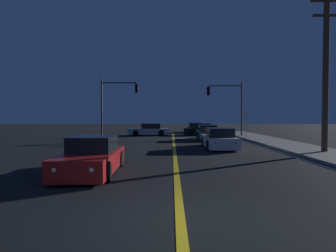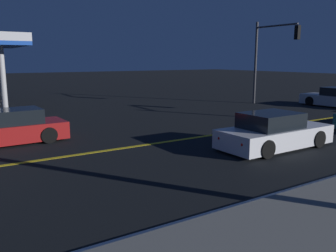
{
  "view_description": "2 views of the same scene",
  "coord_description": "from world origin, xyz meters",
  "px_view_note": "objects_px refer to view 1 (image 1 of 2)",
  "views": [
    {
      "loc": [
        -0.18,
        -5.3,
        2.04
      ],
      "look_at": [
        -0.48,
        17.9,
        1.3
      ],
      "focal_mm": 29.43,
      "sensor_mm": 36.0,
      "label": 1
    },
    {
      "loc": [
        11.67,
        2.66,
        3.25
      ],
      "look_at": [
        0.71,
        9.65,
        0.8
      ],
      "focal_mm": 37.88,
      "sensor_mm": 36.0,
      "label": 2
    }
  ],
  "objects_px": {
    "street_sign_corner": "(246,121)",
    "car_distant_tail_silver": "(149,130)",
    "car_mid_block_charcoal": "(195,128)",
    "traffic_signal_near_right": "(229,100)",
    "car_parked_curb_teal": "(207,133)",
    "car_following_oncoming_white": "(219,139)",
    "traffic_signal_far_left": "(115,99)",
    "car_side_waiting_red": "(92,157)",
    "utility_pole_right": "(326,69)",
    "car_lead_oncoming_black": "(203,130)"
  },
  "relations": [
    {
      "from": "car_parked_curb_teal",
      "to": "traffic_signal_near_right",
      "type": "height_order",
      "value": "traffic_signal_near_right"
    },
    {
      "from": "car_parked_curb_teal",
      "to": "street_sign_corner",
      "type": "relative_size",
      "value": 1.71
    },
    {
      "from": "car_mid_block_charcoal",
      "to": "traffic_signal_near_right",
      "type": "xyz_separation_m",
      "value": [
        2.93,
        -8.14,
        3.24
      ]
    },
    {
      "from": "utility_pole_right",
      "to": "traffic_signal_near_right",
      "type": "bearing_deg",
      "value": 100.04
    },
    {
      "from": "utility_pole_right",
      "to": "street_sign_corner",
      "type": "distance_m",
      "value": 11.39
    },
    {
      "from": "car_distant_tail_silver",
      "to": "street_sign_corner",
      "type": "height_order",
      "value": "street_sign_corner"
    },
    {
      "from": "car_lead_oncoming_black",
      "to": "car_side_waiting_red",
      "type": "xyz_separation_m",
      "value": [
        -6.57,
        -21.76,
        -0.0
      ]
    },
    {
      "from": "traffic_signal_near_right",
      "to": "car_distant_tail_silver",
      "type": "bearing_deg",
      "value": -12.71
    },
    {
      "from": "car_following_oncoming_white",
      "to": "street_sign_corner",
      "type": "xyz_separation_m",
      "value": [
        3.97,
        8.08,
        1.15
      ]
    },
    {
      "from": "car_mid_block_charcoal",
      "to": "car_parked_curb_teal",
      "type": "height_order",
      "value": "same"
    },
    {
      "from": "car_lead_oncoming_black",
      "to": "utility_pole_right",
      "type": "relative_size",
      "value": 0.52
    },
    {
      "from": "car_distant_tail_silver",
      "to": "traffic_signal_far_left",
      "type": "xyz_separation_m",
      "value": [
        -3.21,
        -3.34,
        3.34
      ]
    },
    {
      "from": "car_following_oncoming_white",
      "to": "traffic_signal_near_right",
      "type": "bearing_deg",
      "value": 74.51
    },
    {
      "from": "street_sign_corner",
      "to": "utility_pole_right",
      "type": "bearing_deg",
      "value": -82.69
    },
    {
      "from": "utility_pole_right",
      "to": "street_sign_corner",
      "type": "bearing_deg",
      "value": 97.31
    },
    {
      "from": "car_lead_oncoming_black",
      "to": "traffic_signal_near_right",
      "type": "relative_size",
      "value": 0.82
    },
    {
      "from": "car_mid_block_charcoal",
      "to": "traffic_signal_near_right",
      "type": "relative_size",
      "value": 0.75
    },
    {
      "from": "car_following_oncoming_white",
      "to": "car_distant_tail_silver",
      "type": "bearing_deg",
      "value": 113.42
    },
    {
      "from": "car_parked_curb_teal",
      "to": "car_side_waiting_red",
      "type": "bearing_deg",
      "value": -110.76
    },
    {
      "from": "car_side_waiting_red",
      "to": "traffic_signal_near_right",
      "type": "height_order",
      "value": "traffic_signal_near_right"
    },
    {
      "from": "car_parked_curb_teal",
      "to": "traffic_signal_near_right",
      "type": "distance_m",
      "value": 5.81
    },
    {
      "from": "traffic_signal_near_right",
      "to": "street_sign_corner",
      "type": "bearing_deg",
      "value": 110.18
    },
    {
      "from": "car_distant_tail_silver",
      "to": "traffic_signal_near_right",
      "type": "distance_m",
      "value": 9.38
    },
    {
      "from": "car_mid_block_charcoal",
      "to": "traffic_signal_far_left",
      "type": "distance_m",
      "value": 13.45
    },
    {
      "from": "car_parked_curb_teal",
      "to": "car_side_waiting_red",
      "type": "xyz_separation_m",
      "value": [
        -6.16,
        -15.12,
        0.0
      ]
    },
    {
      "from": "car_mid_block_charcoal",
      "to": "car_following_oncoming_white",
      "type": "bearing_deg",
      "value": -90.75
    },
    {
      "from": "car_side_waiting_red",
      "to": "traffic_signal_far_left",
      "type": "distance_m",
      "value": 18.17
    },
    {
      "from": "street_sign_corner",
      "to": "car_distant_tail_silver",
      "type": "bearing_deg",
      "value": 153.77
    },
    {
      "from": "car_distant_tail_silver",
      "to": "street_sign_corner",
      "type": "distance_m",
      "value": 10.78
    },
    {
      "from": "car_distant_tail_silver",
      "to": "traffic_signal_near_right",
      "type": "bearing_deg",
      "value": -105.32
    },
    {
      "from": "car_side_waiting_red",
      "to": "traffic_signal_far_left",
      "type": "relative_size",
      "value": 0.75
    },
    {
      "from": "car_parked_curb_teal",
      "to": "utility_pole_right",
      "type": "height_order",
      "value": "utility_pole_right"
    },
    {
      "from": "car_following_oncoming_white",
      "to": "traffic_signal_far_left",
      "type": "height_order",
      "value": "traffic_signal_far_left"
    },
    {
      "from": "utility_pole_right",
      "to": "car_side_waiting_red",
      "type": "bearing_deg",
      "value": -154.99
    },
    {
      "from": "car_side_waiting_red",
      "to": "traffic_signal_near_right",
      "type": "xyz_separation_m",
      "value": [
        8.97,
        19.04,
        3.24
      ]
    },
    {
      "from": "traffic_signal_near_right",
      "to": "utility_pole_right",
      "type": "distance_m",
      "value": 13.96
    },
    {
      "from": "traffic_signal_near_right",
      "to": "utility_pole_right",
      "type": "relative_size",
      "value": 0.64
    },
    {
      "from": "car_parked_curb_teal",
      "to": "car_side_waiting_red",
      "type": "distance_m",
      "value": 16.33
    },
    {
      "from": "car_side_waiting_red",
      "to": "street_sign_corner",
      "type": "height_order",
      "value": "street_sign_corner"
    },
    {
      "from": "car_distant_tail_silver",
      "to": "utility_pole_right",
      "type": "xyz_separation_m",
      "value": [
        11.02,
        -15.66,
        4.09
      ]
    },
    {
      "from": "car_mid_block_charcoal",
      "to": "car_side_waiting_red",
      "type": "relative_size",
      "value": 0.98
    },
    {
      "from": "car_parked_curb_teal",
      "to": "street_sign_corner",
      "type": "height_order",
      "value": "street_sign_corner"
    },
    {
      "from": "car_mid_block_charcoal",
      "to": "traffic_signal_far_left",
      "type": "xyz_separation_m",
      "value": [
        -8.87,
        -9.54,
        3.34
      ]
    },
    {
      "from": "car_side_waiting_red",
      "to": "traffic_signal_far_left",
      "type": "height_order",
      "value": "traffic_signal_far_left"
    },
    {
      "from": "car_distant_tail_silver",
      "to": "car_side_waiting_red",
      "type": "distance_m",
      "value": 20.98
    },
    {
      "from": "car_mid_block_charcoal",
      "to": "car_lead_oncoming_black",
      "type": "bearing_deg",
      "value": -85.16
    },
    {
      "from": "car_distant_tail_silver",
      "to": "car_parked_curb_teal",
      "type": "bearing_deg",
      "value": -137.99
    },
    {
      "from": "car_distant_tail_silver",
      "to": "street_sign_corner",
      "type": "relative_size",
      "value": 1.78
    },
    {
      "from": "car_parked_curb_teal",
      "to": "street_sign_corner",
      "type": "bearing_deg",
      "value": 17.53
    },
    {
      "from": "car_parked_curb_teal",
      "to": "utility_pole_right",
      "type": "relative_size",
      "value": 0.49
    }
  ]
}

